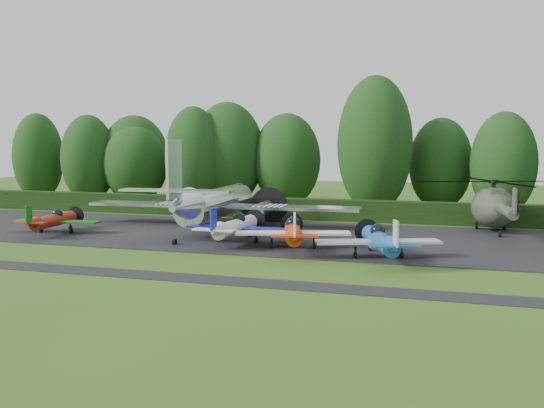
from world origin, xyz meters
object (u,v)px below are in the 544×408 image
(light_plane_white, at_px, (236,226))
(helicopter, at_px, (493,204))
(transport_plane, at_px, (215,203))
(light_plane_orange, at_px, (293,231))
(light_plane_blue, at_px, (380,240))
(light_plane_red, at_px, (54,220))

(light_plane_white, relative_size, helicopter, 0.53)
(transport_plane, distance_m, light_plane_orange, 12.44)
(light_plane_white, xyz_separation_m, light_plane_blue, (10.90, -3.20, 0.00))
(light_plane_white, distance_m, light_plane_orange, 4.87)
(light_plane_white, xyz_separation_m, light_plane_orange, (4.70, -1.24, 0.00))
(transport_plane, distance_m, light_plane_red, 13.28)
(transport_plane, xyz_separation_m, light_plane_red, (-11.21, -7.04, -1.06))
(light_plane_white, bearing_deg, light_plane_red, 178.04)
(light_plane_red, distance_m, light_plane_orange, 20.46)
(transport_plane, bearing_deg, light_plane_orange, -38.92)
(light_plane_white, bearing_deg, transport_plane, 120.66)
(light_plane_blue, xyz_separation_m, helicopter, (7.44, 15.24, 1.04))
(light_plane_blue, bearing_deg, light_plane_orange, -177.63)
(transport_plane, xyz_separation_m, helicopter, (22.85, 4.96, 0.11))
(transport_plane, xyz_separation_m, light_plane_orange, (9.21, -8.32, -0.93))
(transport_plane, bearing_deg, light_plane_white, -54.36)
(light_plane_blue, bearing_deg, transport_plane, 166.20)
(transport_plane, relative_size, light_plane_orange, 2.94)
(light_plane_red, xyz_separation_m, helicopter, (34.06, 12.00, 1.17))
(helicopter, bearing_deg, light_plane_blue, -109.61)
(transport_plane, height_order, light_plane_red, transport_plane)
(light_plane_red, relative_size, light_plane_blue, 0.90)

